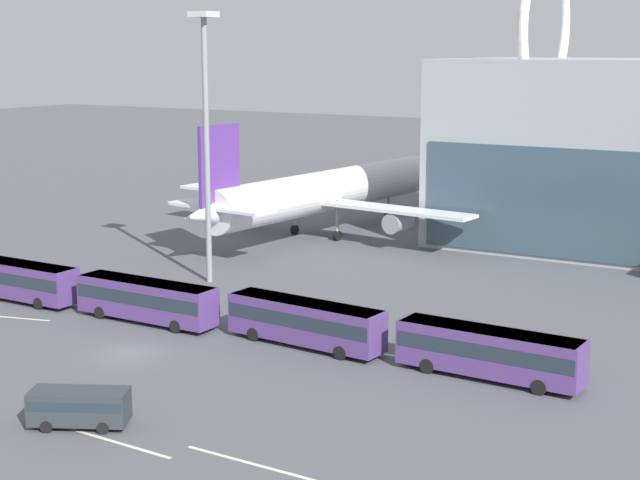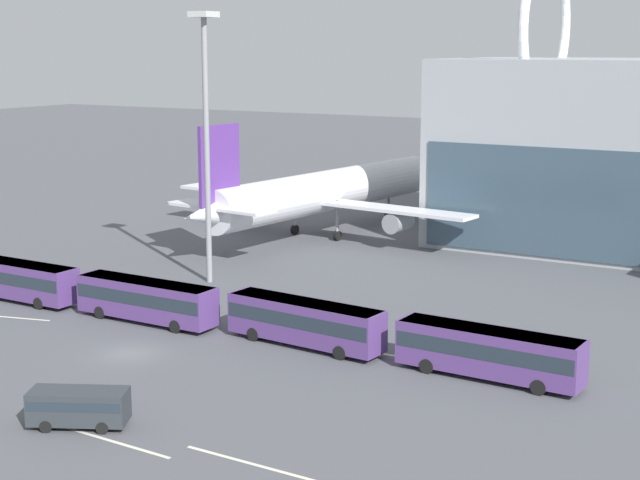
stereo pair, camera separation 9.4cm
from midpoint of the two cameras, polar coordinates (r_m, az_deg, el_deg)
ground_plane at (r=70.42m, az=-10.97°, el=-6.49°), size 440.00×440.00×0.00m
airliner_at_gate_near at (r=109.90m, az=-0.02°, el=2.78°), size 39.23×44.08×13.65m
shuttle_bus_0 at (r=86.66m, az=-17.22°, el=-2.12°), size 12.37×2.80×3.28m
shuttle_bus_1 at (r=77.44m, az=-10.04°, el=-3.35°), size 12.37×2.79×3.28m
shuttle_bus_2 at (r=70.24m, az=-0.84°, el=-4.68°), size 12.50×3.60×3.28m
shuttle_bus_3 at (r=64.41m, az=9.84°, el=-6.34°), size 12.41×3.02×3.28m
service_van_foreground at (r=57.64m, az=-13.82°, el=-9.31°), size 5.88×4.35×2.15m
floodlight_mast at (r=87.88m, az=-6.62°, el=6.97°), size 2.01×2.01×24.12m
lane_stripe_1 at (r=51.52m, az=-3.17°, el=-13.07°), size 10.09×0.53×0.01m
lane_stripe_3 at (r=56.02m, az=-12.32°, el=-11.26°), size 9.31×0.68×0.01m
lane_stripe_4 at (r=69.55m, az=3.18°, el=-6.52°), size 7.91×0.44×0.01m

